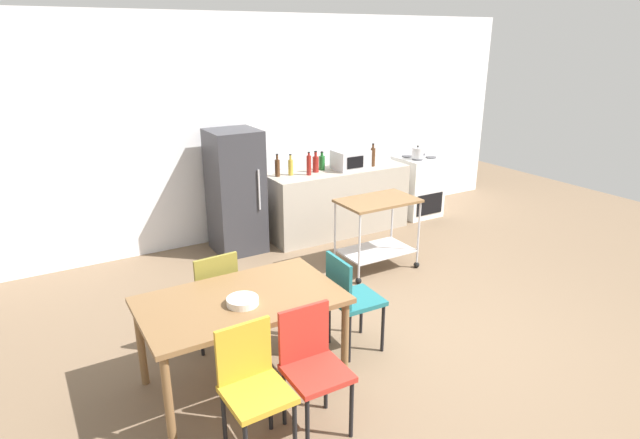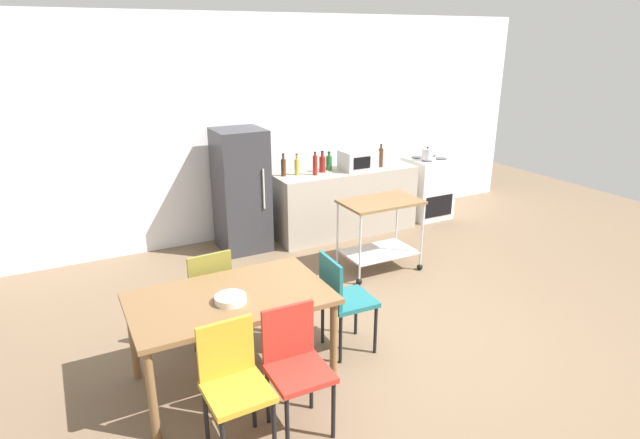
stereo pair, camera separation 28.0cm
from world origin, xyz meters
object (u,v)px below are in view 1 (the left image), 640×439
(chair_teal, at_px, (350,296))
(kitchen_cart, at_px, (377,222))
(dining_table, at_px, (241,307))
(bottle_vinegar, at_px, (291,167))
(bottle_sesame_oil, at_px, (309,165))
(bottle_soy_sauce, at_px, (373,157))
(chair_mustard, at_px, (253,383))
(stove_oven, at_px, (417,186))
(bottle_soda, at_px, (322,162))
(chair_olive, at_px, (213,292))
(refrigerator, at_px, (236,192))
(kettle, at_px, (418,153))
(chair_red, at_px, (312,362))
(bottle_hot_sauce, at_px, (316,164))
(bottle_sparkling_water, at_px, (277,167))
(microwave, at_px, (351,160))
(fruit_bowl, at_px, (243,301))

(chair_teal, distance_m, kitchen_cart, 1.76)
(dining_table, xyz_separation_m, bottle_vinegar, (1.77, 2.57, 0.34))
(bottle_sesame_oil, bearing_deg, bottle_soy_sauce, -1.46)
(chair_mustard, height_order, stove_oven, stove_oven)
(bottle_vinegar, bearing_deg, chair_mustard, -121.38)
(chair_teal, height_order, bottle_soda, bottle_soda)
(chair_olive, bearing_deg, bottle_soy_sauce, -152.43)
(chair_mustard, xyz_separation_m, refrigerator, (1.23, 3.30, 0.26))
(bottle_vinegar, relative_size, bottle_soda, 1.11)
(kettle, bearing_deg, stove_oven, 39.67)
(chair_red, relative_size, chair_olive, 1.00)
(bottle_hot_sauce, relative_size, kettle, 1.18)
(bottle_sparkling_water, bearing_deg, kitchen_cart, -65.87)
(bottle_sesame_oil, bearing_deg, chair_teal, -112.05)
(refrigerator, distance_m, bottle_sesame_oil, 1.01)
(stove_oven, height_order, kettle, kettle)
(kitchen_cart, distance_m, microwave, 1.36)
(dining_table, bearing_deg, chair_olive, 90.40)
(chair_teal, height_order, bottle_vinegar, bottle_vinegar)
(chair_mustard, distance_m, bottle_sesame_oil, 3.87)
(stove_oven, bearing_deg, fruit_bowl, -146.29)
(bottle_hot_sauce, xyz_separation_m, fruit_bowl, (-2.16, -2.65, -0.24))
(microwave, height_order, kettle, microwave)
(chair_teal, height_order, refrigerator, refrigerator)
(bottle_sesame_oil, relative_size, microwave, 0.66)
(chair_teal, height_order, bottle_hot_sauce, bottle_hot_sauce)
(chair_olive, height_order, bottle_sesame_oil, bottle_sesame_oil)
(bottle_hot_sauce, bearing_deg, chair_olive, -138.43)
(bottle_vinegar, xyz_separation_m, microwave, (0.86, -0.12, 0.02))
(chair_teal, distance_m, kettle, 3.77)
(bottle_vinegar, height_order, bottle_hot_sauce, bottle_hot_sauce)
(chair_mustard, bearing_deg, refrigerator, 67.56)
(chair_mustard, relative_size, kettle, 3.71)
(chair_olive, height_order, bottle_vinegar, bottle_vinegar)
(bottle_sesame_oil, distance_m, kettle, 1.82)
(chair_mustard, bearing_deg, bottle_hot_sauce, 52.03)
(stove_oven, bearing_deg, chair_mustard, -142.05)
(kitchen_cart, height_order, kettle, kettle)
(dining_table, distance_m, bottle_vinegar, 3.14)
(chair_red, bearing_deg, bottle_soy_sauce, 49.04)
(bottle_sparkling_water, bearing_deg, kettle, -4.31)
(kitchen_cart, height_order, bottle_soda, bottle_soda)
(chair_teal, distance_m, stove_oven, 3.90)
(chair_red, height_order, bottle_sparkling_water, bottle_sparkling_water)
(chair_teal, xyz_separation_m, microwave, (1.65, 2.48, 0.51))
(kettle, bearing_deg, chair_mustard, -142.10)
(bottle_sparkling_water, bearing_deg, bottle_hot_sauce, -5.25)
(bottle_vinegar, height_order, bottle_sesame_oil, bottle_sesame_oil)
(stove_oven, bearing_deg, kitchen_cart, -143.09)
(kitchen_cart, relative_size, bottle_sparkling_water, 3.09)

